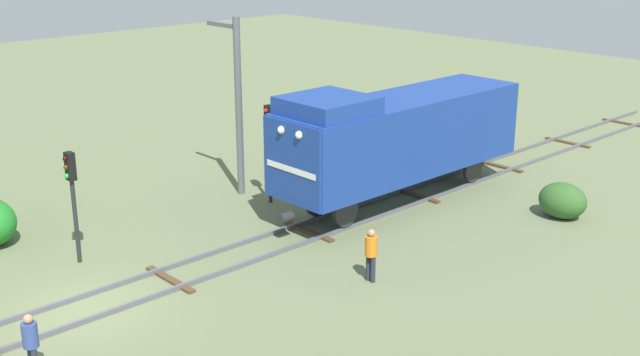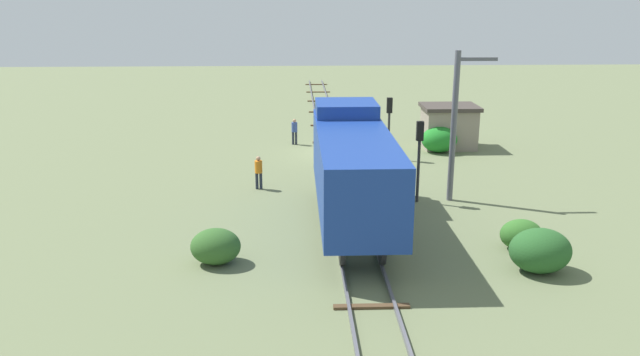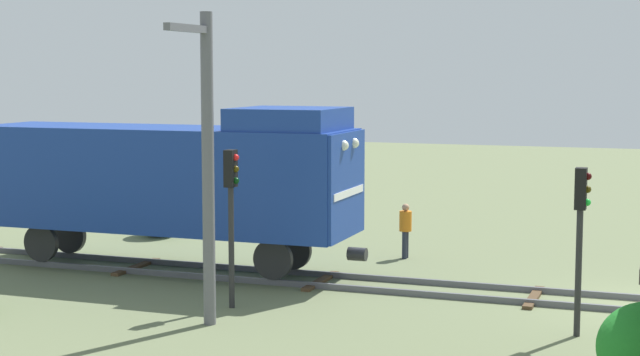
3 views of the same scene
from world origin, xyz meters
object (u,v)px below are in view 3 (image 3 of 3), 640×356
(locomotive, at_px, (170,176))
(traffic_signal_near, at_px, (580,219))
(worker_by_signal, at_px, (405,226))
(catenary_mast, at_px, (207,160))
(traffic_signal_mid, at_px, (231,198))

(locomotive, distance_m, traffic_signal_near, 12.10)
(worker_by_signal, bearing_deg, traffic_signal_near, 95.26)
(catenary_mast, bearing_deg, worker_by_signal, -13.02)
(locomotive, distance_m, worker_by_signal, 7.40)
(traffic_signal_mid, xyz_separation_m, worker_by_signal, (7.60, -2.33, -1.70))
(locomotive, relative_size, worker_by_signal, 6.82)
(locomotive, height_order, traffic_signal_near, locomotive)
(traffic_signal_mid, height_order, worker_by_signal, traffic_signal_mid)
(worker_by_signal, relative_size, catenary_mast, 0.24)
(traffic_signal_mid, bearing_deg, traffic_signal_near, -88.60)
(traffic_signal_mid, xyz_separation_m, catenary_mast, (-1.67, -0.18, 1.07))
(catenary_mast, bearing_deg, locomotive, 36.00)
(traffic_signal_mid, relative_size, worker_by_signal, 2.27)
(locomotive, height_order, worker_by_signal, locomotive)
(locomotive, height_order, traffic_signal_mid, locomotive)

